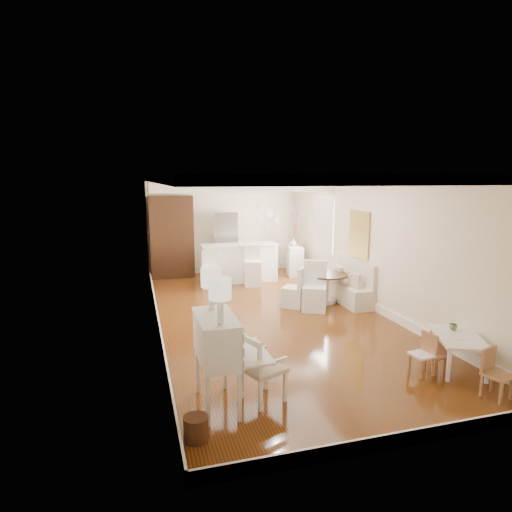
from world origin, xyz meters
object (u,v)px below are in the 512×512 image
secretary_bureau (217,362)px  kids_chair_c (498,374)px  gustavian_armchair (263,367)px  wicker_basket (196,428)px  bar_stool_right (252,266)px  breakfast_counter (239,263)px  slip_chair_far (293,287)px  bar_stool_left (210,270)px  pantry_cabinet (171,237)px  kids_table (457,352)px  kids_chair_a (436,355)px  sideboard (294,260)px  slip_chair_near (314,286)px  dining_table (326,288)px  kids_chair_b (422,354)px  fridge (237,243)px

secretary_bureau → kids_chair_c: 3.56m
secretary_bureau → kids_chair_c: bearing=-12.7°
gustavian_armchair → kids_chair_c: 2.98m
wicker_basket → bar_stool_right: bearing=69.4°
gustavian_armchair → breakfast_counter: size_ratio=0.43×
slip_chair_far → bar_stool_left: 2.57m
pantry_cabinet → kids_chair_c: bearing=-67.5°
wicker_basket → slip_chair_far: 5.06m
kids_table → kids_chair_a: 0.38m
gustavian_armchair → wicker_basket: gustavian_armchair is taller
secretary_bureau → slip_chair_far: secretary_bureau is taller
kids_chair_a → sideboard: sideboard is taller
kids_chair_a → bar_stool_left: size_ratio=0.53×
wicker_basket → secretary_bureau: bearing=60.7°
kids_chair_a → breakfast_counter: 6.34m
slip_chair_near → kids_table: bearing=-48.0°
slip_chair_near → kids_chair_a: bearing=-54.6°
kids_table → kids_chair_c: bearing=-98.9°
dining_table → pantry_cabinet: bearing=130.9°
pantry_cabinet → sideboard: 3.59m
kids_table → pantry_cabinet: 8.09m
bar_stool_left → pantry_cabinet: (-0.80, 1.59, 0.67)m
wicker_basket → pantry_cabinet: pantry_cabinet is taller
kids_chair_a → dining_table: (-0.01, 3.67, 0.08)m
kids_chair_a → kids_chair_c: (0.25, -0.85, 0.07)m
kids_chair_c → gustavian_armchair: bearing=147.4°
gustavian_armchair → bar_stool_right: bearing=-35.0°
kids_chair_c → slip_chair_far: size_ratio=0.73×
wicker_basket → slip_chair_near: bearing=51.9°
kids_chair_a → slip_chair_far: 3.67m
kids_chair_c → dining_table: bearing=75.7°
bar_stool_left → kids_chair_b: bearing=-60.2°
dining_table → bar_stool_left: bar_stool_left is taller
kids_chair_c → fridge: bearing=82.6°
kids_chair_a → slip_chair_far: size_ratio=0.57×
slip_chair_far → sideboard: size_ratio=0.99×
kids_chair_a → breakfast_counter: breakfast_counter is taller
kids_chair_c → bar_stool_left: bar_stool_left is taller
wicker_basket → bar_stool_left: bearing=78.9°
pantry_cabinet → breakfast_counter: bearing=-32.4°
kids_chair_a → bar_stool_left: bar_stool_left is taller
pantry_cabinet → gustavian_armchair: bearing=-86.2°
wicker_basket → fridge: (2.35, 7.92, 0.77)m
gustavian_armchair → dining_table: (2.61, 3.75, -0.10)m
secretary_bureau → bar_stool_right: 6.02m
wicker_basket → kids_chair_a: size_ratio=0.54×
bar_stool_left → bar_stool_right: bearing=6.3°
dining_table → sideboard: bearing=83.3°
kids_table → pantry_cabinet: pantry_cabinet is taller
breakfast_counter → bar_stool_right: bearing=-69.7°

